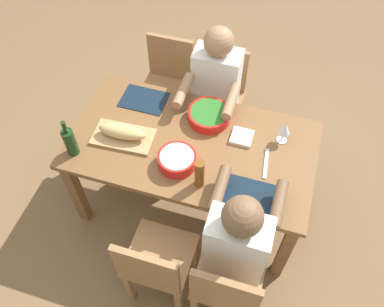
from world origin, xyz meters
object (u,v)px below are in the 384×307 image
object	(u,v)px
chair_near_right	(168,81)
bread_loaf	(122,131)
cutting_board	(123,137)
chair_near_center	(219,92)
beer_bottle	(200,174)
serving_bowl_pasta	(177,159)
wine_glass	(285,129)
diner_near_center	(215,89)
chair_far_left	(227,287)
wine_bottle	(70,141)
diner_far_left	(237,243)
serving_bowl_greens	(209,115)
napkin_stack	(242,137)
chair_far_center	(155,265)
dining_table	(192,152)

from	to	relation	value
chair_near_right	bread_loaf	distance (m)	0.90
cutting_board	chair_near_center	bearing A→B (deg)	-117.92
beer_bottle	serving_bowl_pasta	bearing A→B (deg)	-30.28
chair_near_center	wine_glass	world-z (taller)	wine_glass
diner_near_center	serving_bowl_pasta	xyz separation A→B (m)	(0.04, 0.75, 0.09)
chair_near_right	chair_far_left	xyz separation A→B (m)	(-0.88, 1.51, 0.00)
wine_bottle	diner_far_left	bearing A→B (deg)	166.06
beer_bottle	chair_near_right	bearing A→B (deg)	-61.07
serving_bowl_pasta	diner_far_left	bearing A→B (deg)	141.06
serving_bowl_greens	napkin_stack	world-z (taller)	serving_bowl_greens
wine_bottle	cutting_board	bearing A→B (deg)	-142.28
chair_near_right	diner_near_center	world-z (taller)	diner_near_center
chair_far_center	chair_far_left	xyz separation A→B (m)	(-0.44, 0.00, 0.00)
chair_far_left	serving_bowl_pasta	size ratio (longest dim) A/B	3.53
diner_near_center	serving_bowl_pasta	distance (m)	0.76
diner_far_left	serving_bowl_greens	xyz separation A→B (m)	(0.39, -0.81, 0.08)
cutting_board	wine_glass	size ratio (longest dim) A/B	2.41
dining_table	chair_far_left	size ratio (longest dim) A/B	1.89
serving_bowl_greens	bread_loaf	world-z (taller)	bread_loaf
diner_near_center	serving_bowl_greens	distance (m)	0.35
diner_near_center	cutting_board	xyz separation A→B (m)	(0.45, 0.66, 0.05)
serving_bowl_greens	bread_loaf	bearing A→B (deg)	33.31
chair_far_left	cutting_board	size ratio (longest dim) A/B	2.12
chair_far_center	cutting_board	xyz separation A→B (m)	(0.45, -0.67, 0.27)
napkin_stack	dining_table	bearing A→B (deg)	24.79
napkin_stack	serving_bowl_pasta	bearing A→B (deg)	43.18
dining_table	diner_far_left	size ratio (longest dim) A/B	1.34
chair_near_right	chair_far_left	size ratio (longest dim) A/B	1.00
serving_bowl_pasta	wine_glass	world-z (taller)	wine_glass
serving_bowl_greens	beer_bottle	bearing A→B (deg)	99.22
beer_bottle	napkin_stack	world-z (taller)	beer_bottle
chair_far_center	diner_far_left	size ratio (longest dim) A/B	0.71
chair_near_center	diner_near_center	world-z (taller)	diner_near_center
serving_bowl_greens	dining_table	bearing A→B (deg)	78.54
serving_bowl_greens	diner_far_left	bearing A→B (deg)	115.86
beer_bottle	dining_table	bearing A→B (deg)	-64.88
chair_far_left	wine_bottle	size ratio (longest dim) A/B	2.93
serving_bowl_greens	wine_glass	world-z (taller)	wine_glass
chair_near_center	bread_loaf	bearing A→B (deg)	62.08
diner_near_center	bread_loaf	size ratio (longest dim) A/B	3.75
diner_near_center	diner_far_left	bearing A→B (deg)	111.09
cutting_board	wine_bottle	world-z (taller)	wine_bottle
wine_bottle	serving_bowl_greens	bearing A→B (deg)	-145.12
chair_near_right	cutting_board	world-z (taller)	chair_near_right
chair_near_center	beer_bottle	distance (m)	1.11
chair_near_right	cutting_board	distance (m)	0.88
serving_bowl_pasta	beer_bottle	size ratio (longest dim) A/B	1.09
wine_bottle	chair_near_right	bearing A→B (deg)	-104.23
serving_bowl_pasta	napkin_stack	size ratio (longest dim) A/B	1.72
cutting_board	beer_bottle	world-z (taller)	beer_bottle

